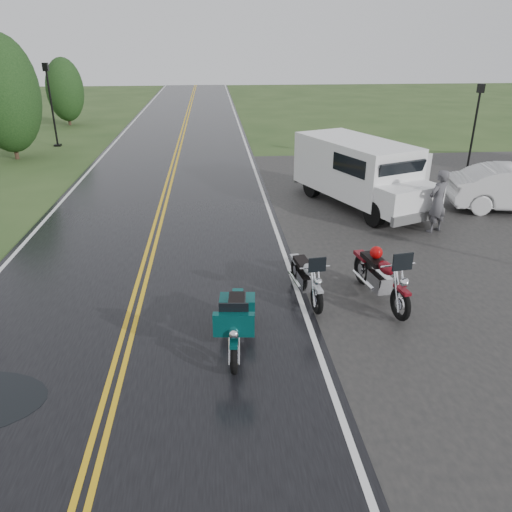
{
  "coord_description": "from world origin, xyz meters",
  "views": [
    {
      "loc": [
        1.88,
        -8.55,
        5.64
      ],
      "look_at": [
        2.8,
        2.0,
        1.0
      ],
      "focal_mm": 35.0,
      "sensor_mm": 36.0,
      "label": 1
    }
  ],
  "objects_px": {
    "motorcycle_silver": "(317,290)",
    "lamp_post_far_right": "(474,129)",
    "motorcycle_red": "(402,291)",
    "motorcycle_teal": "(234,343)",
    "person_at_van": "(438,202)",
    "van_white": "(377,191)",
    "lamp_post_far_left": "(52,105)"
  },
  "relations": [
    {
      "from": "van_white",
      "to": "lamp_post_far_left",
      "type": "relative_size",
      "value": 1.36
    },
    {
      "from": "motorcycle_red",
      "to": "van_white",
      "type": "distance_m",
      "value": 5.99
    },
    {
      "from": "motorcycle_silver",
      "to": "van_white",
      "type": "relative_size",
      "value": 0.35
    },
    {
      "from": "van_white",
      "to": "person_at_van",
      "type": "distance_m",
      "value": 1.87
    },
    {
      "from": "motorcycle_teal",
      "to": "person_at_van",
      "type": "distance_m",
      "value": 9.43
    },
    {
      "from": "motorcycle_red",
      "to": "person_at_van",
      "type": "xyz_separation_m",
      "value": [
        2.99,
        5.19,
        0.24
      ]
    },
    {
      "from": "motorcycle_red",
      "to": "lamp_post_far_left",
      "type": "bearing_deg",
      "value": 112.48
    },
    {
      "from": "lamp_post_far_right",
      "to": "person_at_van",
      "type": "bearing_deg",
      "value": -122.8
    },
    {
      "from": "lamp_post_far_left",
      "to": "lamp_post_far_right",
      "type": "xyz_separation_m",
      "value": [
        20.23,
        -7.99,
        -0.29
      ]
    },
    {
      "from": "person_at_van",
      "to": "lamp_post_far_left",
      "type": "height_order",
      "value": "lamp_post_far_left"
    },
    {
      "from": "motorcycle_red",
      "to": "person_at_van",
      "type": "distance_m",
      "value": 5.99
    },
    {
      "from": "lamp_post_far_left",
      "to": "lamp_post_far_right",
      "type": "height_order",
      "value": "lamp_post_far_left"
    },
    {
      "from": "person_at_van",
      "to": "lamp_post_far_right",
      "type": "relative_size",
      "value": 0.5
    },
    {
      "from": "motorcycle_silver",
      "to": "motorcycle_teal",
      "type": "bearing_deg",
      "value": -141.13
    },
    {
      "from": "motorcycle_silver",
      "to": "van_white",
      "type": "distance_m",
      "value": 6.2
    },
    {
      "from": "person_at_van",
      "to": "lamp_post_far_right",
      "type": "distance_m",
      "value": 8.56
    },
    {
      "from": "van_white",
      "to": "lamp_post_far_right",
      "type": "relative_size",
      "value": 1.55
    },
    {
      "from": "motorcycle_silver",
      "to": "lamp_post_far_right",
      "type": "height_order",
      "value": "lamp_post_far_right"
    },
    {
      "from": "van_white",
      "to": "motorcycle_silver",
      "type": "bearing_deg",
      "value": -140.94
    },
    {
      "from": "motorcycle_red",
      "to": "person_at_van",
      "type": "bearing_deg",
      "value": 50.65
    },
    {
      "from": "motorcycle_teal",
      "to": "lamp_post_far_left",
      "type": "distance_m",
      "value": 23.7
    },
    {
      "from": "person_at_van",
      "to": "lamp_post_far_left",
      "type": "distance_m",
      "value": 21.79
    },
    {
      "from": "person_at_van",
      "to": "lamp_post_far_right",
      "type": "height_order",
      "value": "lamp_post_far_right"
    },
    {
      "from": "lamp_post_far_left",
      "to": "lamp_post_far_right",
      "type": "bearing_deg",
      "value": -21.56
    },
    {
      "from": "van_white",
      "to": "lamp_post_far_left",
      "type": "height_order",
      "value": "lamp_post_far_left"
    },
    {
      "from": "van_white",
      "to": "person_at_van",
      "type": "xyz_separation_m",
      "value": [
        1.74,
        -0.65,
        -0.21
      ]
    },
    {
      "from": "motorcycle_silver",
      "to": "lamp_post_far_left",
      "type": "height_order",
      "value": "lamp_post_far_left"
    },
    {
      "from": "motorcycle_red",
      "to": "lamp_post_far_left",
      "type": "relative_size",
      "value": 0.56
    },
    {
      "from": "motorcycle_red",
      "to": "motorcycle_teal",
      "type": "height_order",
      "value": "motorcycle_red"
    },
    {
      "from": "motorcycle_red",
      "to": "motorcycle_teal",
      "type": "relative_size",
      "value": 1.09
    },
    {
      "from": "van_white",
      "to": "lamp_post_far_right",
      "type": "bearing_deg",
      "value": 23.53
    },
    {
      "from": "van_white",
      "to": "lamp_post_far_left",
      "type": "distance_m",
      "value": 20.09
    }
  ]
}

